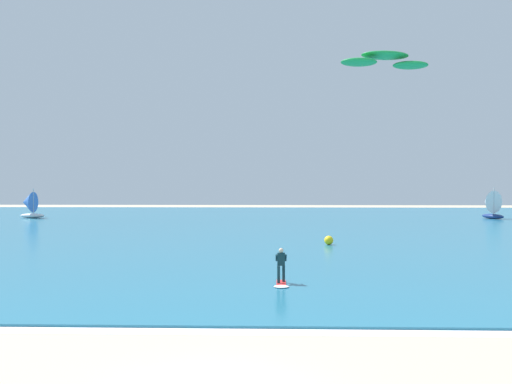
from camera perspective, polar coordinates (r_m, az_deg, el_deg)
The scene contains 7 objects.
ocean at distance 62.45m, azimuth 0.45°, elevation -3.52°, with size 160.00×90.00×0.10m, color #236B89.
shoreline_foam at distance 18.12m, azimuth 2.10°, elevation -14.43°, with size 63.01×2.01×0.01m, color white.
kitesurfer at distance 24.89m, azimuth 2.75°, elevation -8.59°, with size 0.70×1.95×1.67m.
kite at distance 32.09m, azimuth 13.81°, elevation 13.69°, with size 5.63×3.07×0.81m.
sailboat_trailing at distance 78.78m, azimuth 24.03°, elevation -1.23°, with size 3.40×3.79×4.27m.
sailboat_outermost at distance 79.73m, azimuth -23.41°, elevation -1.26°, with size 3.49×2.96×4.10m.
marker_buoy at distance 41.21m, azimuth 7.90°, elevation -5.21°, with size 0.70×0.70×0.70m, color yellow.
Camera 1 is at (1.30, -11.40, 4.77)m, focal length 36.89 mm.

